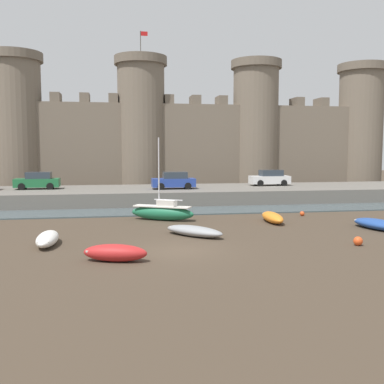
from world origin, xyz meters
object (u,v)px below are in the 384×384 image
sailboat_foreground_centre (162,212)px  rowboat_foreground_left (378,224)px  mooring_buoy_near_channel (302,214)px  rowboat_midflat_right (194,231)px  mooring_buoy_off_centre (358,241)px  rowboat_midflat_centre (47,238)px  car_quay_centre_east (270,178)px  rowboat_foreground_right (115,252)px  rowboat_midflat_left (272,217)px  car_quay_east (38,181)px  car_quay_centre_west (174,181)px

sailboat_foreground_centre → rowboat_foreground_left: bearing=-24.5°
rowboat_foreground_left → mooring_buoy_near_channel: (-2.37, 6.34, -0.16)m
rowboat_midflat_right → mooring_buoy_off_centre: 9.06m
rowboat_midflat_centre → mooring_buoy_near_channel: rowboat_midflat_centre is taller
sailboat_foreground_centre → car_quay_centre_east: 18.07m
rowboat_foreground_left → rowboat_midflat_centre: bearing=-175.9°
rowboat_foreground_right → mooring_buoy_near_channel: 18.45m
mooring_buoy_near_channel → mooring_buoy_off_centre: bearing=-97.8°
rowboat_midflat_right → rowboat_foreground_right: bearing=-130.7°
rowboat_foreground_right → sailboat_foreground_centre: size_ratio=0.53×
rowboat_midflat_right → car_quay_centre_east: size_ratio=0.89×
mooring_buoy_off_centre → rowboat_midflat_centre: bearing=170.2°
car_quay_centre_east → mooring_buoy_near_channel: bearing=-98.2°
rowboat_foreground_left → car_quay_centre_east: (-0.57, 18.89, 1.77)m
rowboat_foreground_left → rowboat_midflat_left: rowboat_midflat_left is taller
sailboat_foreground_centre → car_quay_east: 16.40m
sailboat_foreground_centre → rowboat_midflat_left: 7.81m
rowboat_midflat_right → car_quay_east: 22.16m
car_quay_centre_east → car_quay_centre_west: (-10.42, -2.42, 0.00)m
sailboat_foreground_centre → rowboat_midflat_left: bearing=-16.4°
rowboat_foreground_left → car_quay_east: bearing=142.2°
car_quay_centre_west → car_quay_east: same height
rowboat_midflat_centre → car_quay_centre_west: bearing=63.2°
mooring_buoy_near_channel → car_quay_centre_west: (-8.62, 10.13, 1.94)m
mooring_buoy_off_centre → rowboat_midflat_right: bearing=153.6°
rowboat_foreground_left → car_quay_centre_west: size_ratio=1.00×
mooring_buoy_near_channel → car_quay_centre_east: size_ratio=0.09×
rowboat_midflat_left → mooring_buoy_off_centre: size_ratio=7.45×
rowboat_midflat_centre → car_quay_centre_west: car_quay_centre_west is taller
rowboat_midflat_centre → rowboat_foreground_left: size_ratio=0.83×
mooring_buoy_off_centre → car_quay_centre_east: size_ratio=0.12×
car_quay_centre_east → car_quay_east: 23.19m
car_quay_centre_east → rowboat_midflat_left: bearing=-108.7°
rowboat_midflat_left → car_quay_centre_east: car_quay_centre_east is taller
sailboat_foreground_centre → mooring_buoy_off_centre: (9.33, -10.26, -0.38)m
rowboat_midflat_centre → mooring_buoy_near_channel: (17.67, 7.79, -0.19)m
mooring_buoy_off_centre → mooring_buoy_near_channel: size_ratio=1.34×
rowboat_midflat_left → car_quay_centre_west: (-5.32, 12.67, 1.75)m
rowboat_midflat_left → car_quay_centre_west: size_ratio=0.88×
rowboat_foreground_left → sailboat_foreground_centre: sailboat_foreground_centre is taller
rowboat_midflat_right → mooring_buoy_near_channel: (9.57, 6.57, -0.14)m
rowboat_midflat_right → rowboat_midflat_centre: bearing=-171.5°
rowboat_midflat_right → car_quay_centre_west: car_quay_centre_west is taller
rowboat_foreground_right → car_quay_east: size_ratio=0.76×
rowboat_foreground_left → car_quay_centre_east: size_ratio=1.00×
rowboat_midflat_left → mooring_buoy_off_centre: rowboat_midflat_left is taller
sailboat_foreground_centre → car_quay_centre_west: sailboat_foreground_centre is taller
rowboat_foreground_right → sailboat_foreground_centre: (3.34, 11.53, 0.21)m
rowboat_midflat_centre → rowboat_midflat_left: (14.37, 5.25, -0.00)m
sailboat_foreground_centre → car_quay_centre_east: sailboat_foreground_centre is taller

